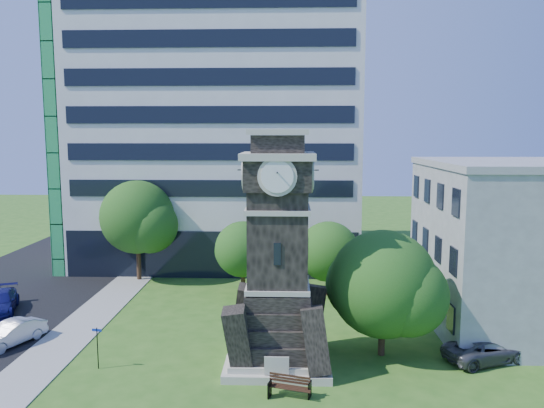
{
  "coord_description": "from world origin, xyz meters",
  "views": [
    {
      "loc": [
        3.64,
        -24.79,
        11.94
      ],
      "look_at": [
        2.48,
        7.81,
        7.71
      ],
      "focal_mm": 35.0,
      "sensor_mm": 36.0,
      "label": 1
    }
  ],
  "objects_px": {
    "clock_tower": "(278,265)",
    "street_sign": "(97,343)",
    "car_street_mid": "(11,334)",
    "park_bench": "(290,386)",
    "car_east_lot": "(486,350)"
  },
  "relations": [
    {
      "from": "clock_tower",
      "to": "street_sign",
      "type": "distance_m",
      "value": 10.09
    },
    {
      "from": "car_street_mid",
      "to": "park_bench",
      "type": "height_order",
      "value": "car_street_mid"
    },
    {
      "from": "park_bench",
      "to": "car_east_lot",
      "type": "bearing_deg",
      "value": 37.98
    },
    {
      "from": "park_bench",
      "to": "clock_tower",
      "type": "bearing_deg",
      "value": 115.39
    },
    {
      "from": "clock_tower",
      "to": "car_east_lot",
      "type": "relative_size",
      "value": 2.66
    },
    {
      "from": "car_street_mid",
      "to": "car_east_lot",
      "type": "bearing_deg",
      "value": 20.69
    },
    {
      "from": "clock_tower",
      "to": "car_street_mid",
      "type": "xyz_separation_m",
      "value": [
        -15.34,
        1.77,
        -4.61
      ]
    },
    {
      "from": "street_sign",
      "to": "car_east_lot",
      "type": "bearing_deg",
      "value": 15.39
    },
    {
      "from": "park_bench",
      "to": "street_sign",
      "type": "bearing_deg",
      "value": -179.14
    },
    {
      "from": "clock_tower",
      "to": "car_street_mid",
      "type": "height_order",
      "value": "clock_tower"
    },
    {
      "from": "clock_tower",
      "to": "park_bench",
      "type": "xyz_separation_m",
      "value": [
        0.64,
        -3.75,
        -4.75
      ]
    },
    {
      "from": "clock_tower",
      "to": "car_street_mid",
      "type": "bearing_deg",
      "value": 173.41
    },
    {
      "from": "car_east_lot",
      "to": "street_sign",
      "type": "distance_m",
      "value": 20.36
    },
    {
      "from": "clock_tower",
      "to": "street_sign",
      "type": "xyz_separation_m",
      "value": [
        -9.23,
        -1.13,
        -3.91
      ]
    },
    {
      "from": "clock_tower",
      "to": "park_bench",
      "type": "distance_m",
      "value": 6.08
    }
  ]
}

